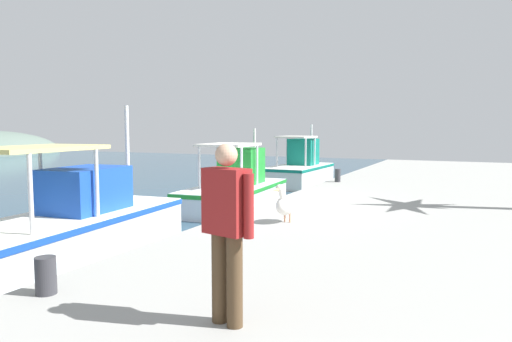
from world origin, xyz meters
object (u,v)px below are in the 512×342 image
object	(u,v)px
fishing_boat_fourth	(300,170)
fisherman_standing	(227,224)
mooring_bollard_third	(338,175)
fishing_boat_second	(63,228)
mooring_bollard_second	(46,275)
pelican	(286,203)
fishing_boat_third	(236,189)

from	to	relation	value
fishing_boat_fourth	fisherman_standing	size ratio (longest dim) A/B	2.57
fisherman_standing	mooring_bollard_third	xyz separation A→B (m)	(12.50, 2.34, -0.78)
fisherman_standing	mooring_bollard_third	bearing A→B (deg)	10.60
fishing_boat_second	mooring_bollard_second	bearing A→B (deg)	-134.88
pelican	mooring_bollard_second	world-z (taller)	pelican
pelican	mooring_bollard_second	size ratio (longest dim) A/B	2.17
fishing_boat_third	fisherman_standing	size ratio (longest dim) A/B	2.95
pelican	fisherman_standing	distance (m)	5.16
fisherman_standing	mooring_bollard_second	world-z (taller)	fisherman_standing
fishing_boat_third	mooring_bollard_third	distance (m)	3.74
fishing_boat_fourth	mooring_bollard_third	distance (m)	5.68
fishing_boat_third	mooring_bollard_second	bearing A→B (deg)	-164.24
fishing_boat_fourth	fisherman_standing	xyz separation A→B (m)	(-17.21, -5.50, 1.08)
mooring_bollard_second	mooring_bollard_third	size ratio (longest dim) A/B	0.96
fishing_boat_third	fishing_boat_fourth	size ratio (longest dim) A/B	1.15
fishing_boat_third	mooring_bollard_second	world-z (taller)	fishing_boat_third
pelican	mooring_bollard_third	distance (m)	7.62
fishing_boat_fourth	fisherman_standing	bearing A→B (deg)	-162.28
mooring_bollard_third	fishing_boat_third	bearing A→B (deg)	128.20
fishing_boat_fourth	mooring_bollard_second	xyz separation A→B (m)	(-17.37, -3.16, 0.29)
fishing_boat_fourth	mooring_bollard_second	world-z (taller)	fishing_boat_fourth
mooring_bollard_second	fishing_boat_fourth	bearing A→B (deg)	10.31
fishing_boat_third	fishing_boat_second	bearing A→B (deg)	177.35
mooring_bollard_third	fisherman_standing	bearing A→B (deg)	-169.40
fisherman_standing	mooring_bollard_third	distance (m)	12.74
fishing_boat_second	fisherman_standing	xyz separation A→B (m)	(-3.08, -5.59, 1.15)
fishing_boat_fourth	fisherman_standing	distance (m)	18.10
mooring_bollard_second	mooring_bollard_third	xyz separation A→B (m)	(12.66, 0.00, 0.01)
fishing_boat_third	pelican	world-z (taller)	fishing_boat_third
fishing_boat_fourth	mooring_bollard_third	bearing A→B (deg)	-146.14
mooring_bollard_third	pelican	bearing A→B (deg)	-172.38
fishing_boat_third	fisherman_standing	world-z (taller)	fishing_boat_third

